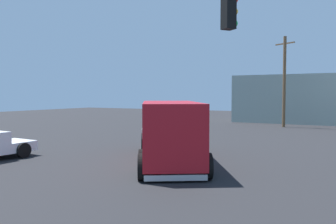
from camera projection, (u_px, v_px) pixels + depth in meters
ground_plane at (171, 163)px, 16.09m from camera, size 100.00×100.00×0.00m
delivery_truck at (169, 131)px, 16.12m from camera, size 6.64×8.44×2.86m
traffic_light_primary at (326, 39)px, 6.32m from camera, size 4.17×2.99×6.35m
utility_pole at (284, 80)px, 33.44m from camera, size 2.00×1.13×8.82m
building_backdrop at (324, 99)px, 37.61m from camera, size 18.98×6.00×5.36m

